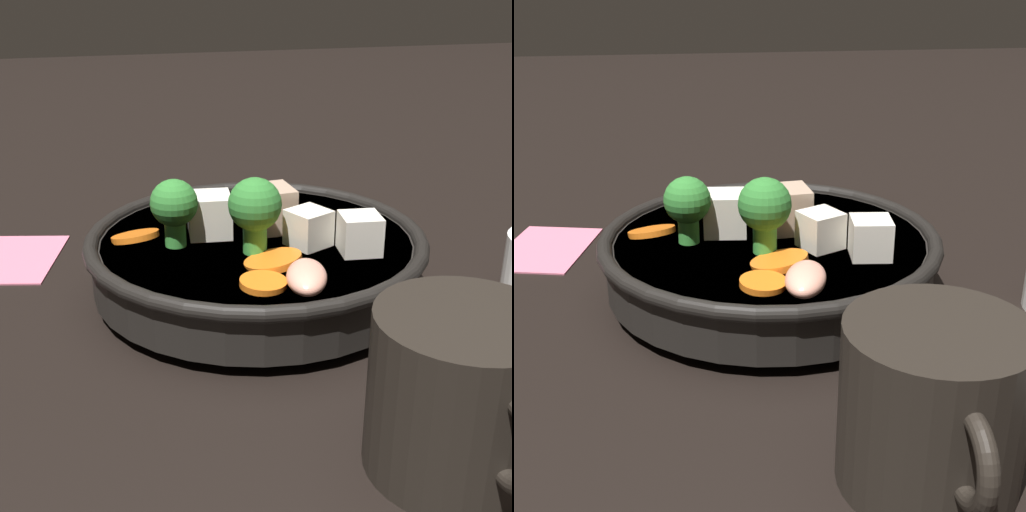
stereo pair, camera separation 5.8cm
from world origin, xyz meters
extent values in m
plane|color=black|center=(0.00, 0.00, 0.00)|extent=(3.00, 3.00, 0.00)
cylinder|color=black|center=(0.00, 0.00, 0.01)|extent=(0.14, 0.14, 0.01)
cylinder|color=black|center=(0.00, 0.00, 0.03)|extent=(0.26, 0.26, 0.04)
torus|color=black|center=(0.00, 0.00, 0.05)|extent=(0.27, 0.27, 0.01)
cylinder|color=brown|center=(0.00, 0.00, 0.04)|extent=(0.25, 0.25, 0.02)
cylinder|color=orange|center=(0.05, 0.00, 0.05)|extent=(0.06, 0.06, 0.01)
cylinder|color=orange|center=(0.09, -0.02, 0.05)|extent=(0.04, 0.04, 0.01)
cylinder|color=orange|center=(-0.02, -0.09, 0.05)|extent=(0.05, 0.05, 0.01)
cylinder|color=green|center=(0.03, -0.01, 0.06)|extent=(0.02, 0.02, 0.02)
sphere|color=#2D752D|center=(0.03, -0.01, 0.09)|extent=(0.04, 0.04, 0.04)
cylinder|color=green|center=(0.00, -0.06, 0.06)|extent=(0.02, 0.02, 0.02)
sphere|color=#2D752D|center=(0.00, -0.06, 0.08)|extent=(0.04, 0.04, 0.04)
cube|color=tan|center=(-0.02, 0.02, 0.07)|extent=(0.04, 0.04, 0.04)
cube|color=silver|center=(0.05, 0.07, 0.06)|extent=(0.03, 0.03, 0.03)
cube|color=silver|center=(0.02, 0.04, 0.06)|extent=(0.04, 0.04, 0.03)
cube|color=silver|center=(-0.02, -0.03, 0.07)|extent=(0.04, 0.04, 0.03)
ellipsoid|color=#EA9E84|center=(0.10, 0.01, 0.06)|extent=(0.06, 0.04, 0.02)
cylinder|color=black|center=(0.23, 0.05, 0.05)|extent=(0.10, 0.10, 0.09)
torus|color=black|center=(0.28, 0.05, 0.05)|extent=(0.05, 0.01, 0.05)
cube|color=#D16B84|center=(-0.12, -0.20, 0.00)|extent=(0.12, 0.10, 0.00)
camera|label=1|loc=(0.51, -0.13, 0.26)|focal=50.00mm
camera|label=2|loc=(0.53, -0.07, 0.26)|focal=50.00mm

